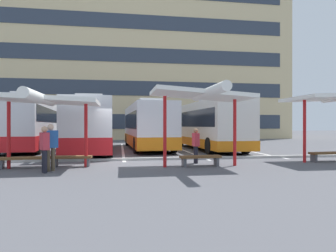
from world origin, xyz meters
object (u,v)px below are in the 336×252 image
at_px(coach_bus_0, 30,125).
at_px(bench_3, 200,158).
at_px(coach_bus_2, 147,127).
at_px(waiting_shelter_1, 46,101).
at_px(coach_bus_3, 208,125).
at_px(waiting_shelter_3, 335,99).
at_px(waiting_passenger_1, 44,146).
at_px(bench_1, 24,160).
at_px(coach_bus_1, 91,127).
at_px(waiting_shelter_2, 202,96).
at_px(waiting_passenger_2, 196,144).
at_px(bench_4, 329,154).
at_px(waiting_passenger_0, 51,144).
at_px(bench_2, 72,159).

height_order(coach_bus_0, bench_3, coach_bus_0).
height_order(coach_bus_2, waiting_shelter_1, coach_bus_2).
height_order(coach_bus_2, coach_bus_3, coach_bus_3).
bearing_deg(waiting_shelter_3, coach_bus_2, 128.41).
bearing_deg(waiting_passenger_1, bench_1, 127.87).
xyz_separation_m(coach_bus_0, coach_bus_1, (4.29, -2.28, -0.16)).
bearing_deg(waiting_shelter_2, coach_bus_2, 97.31).
height_order(coach_bus_2, waiting_shelter_3, coach_bus_2).
bearing_deg(waiting_passenger_2, bench_4, -2.82).
relative_size(coach_bus_1, bench_1, 5.58).
relative_size(coach_bus_3, waiting_passenger_0, 6.09).
relative_size(coach_bus_1, bench_4, 5.53).
bearing_deg(waiting_passenger_2, waiting_shelter_3, -6.79).
relative_size(waiting_shelter_1, waiting_passenger_1, 2.80).
distance_m(coach_bus_0, waiting_shelter_3, 18.65).
bearing_deg(bench_1, waiting_passenger_1, -52.13).
bearing_deg(waiting_shelter_1, coach_bus_3, 42.84).
distance_m(coach_bus_0, waiting_passenger_1, 11.49).
relative_size(coach_bus_3, bench_1, 5.43).
distance_m(coach_bus_3, bench_4, 8.78).
xyz_separation_m(coach_bus_3, waiting_passenger_0, (-8.71, -9.06, -0.69)).
distance_m(coach_bus_1, bench_2, 7.24).
bearing_deg(waiting_passenger_0, waiting_shelter_3, 3.29).
bearing_deg(bench_3, coach_bus_3, 71.61).
distance_m(coach_bus_3, bench_3, 9.21).
xyz_separation_m(coach_bus_2, waiting_shelter_2, (1.32, -10.29, 1.28)).
bearing_deg(bench_3, coach_bus_1, 123.11).
bearing_deg(bench_1, waiting_shelter_2, -6.79).
distance_m(coach_bus_0, waiting_shelter_2, 14.05).
bearing_deg(bench_4, waiting_passenger_2, 177.18).
xyz_separation_m(waiting_shelter_1, bench_4, (12.54, 0.44, -2.30)).
relative_size(coach_bus_3, waiting_shelter_3, 2.30).
bearing_deg(waiting_passenger_2, coach_bus_1, 127.28).
height_order(coach_bus_1, waiting_shelter_1, coach_bus_1).
xyz_separation_m(waiting_shelter_1, waiting_shelter_2, (6.14, -0.55, 0.24)).
height_order(coach_bus_2, bench_3, coach_bus_2).
bearing_deg(coach_bus_0, coach_bus_1, -27.95).
xyz_separation_m(waiting_shelter_2, waiting_shelter_3, (6.40, 0.55, 0.02)).
height_order(waiting_shelter_1, waiting_shelter_3, waiting_shelter_3).
bearing_deg(waiting_shelter_3, coach_bus_0, 148.12).
height_order(coach_bus_2, waiting_passenger_0, coach_bus_2).
relative_size(coach_bus_2, bench_1, 5.51).
xyz_separation_m(waiting_shelter_2, waiting_passenger_0, (-5.84, -0.15, -1.87)).
bearing_deg(coach_bus_1, waiting_shelter_1, -97.75).
xyz_separation_m(waiting_shelter_1, waiting_passenger_1, (0.18, -1.10, -1.68)).
height_order(coach_bus_1, bench_3, coach_bus_1).
distance_m(coach_bus_3, waiting_shelter_1, 12.32).
xyz_separation_m(coach_bus_2, bench_3, (1.32, -10.02, -1.27)).
distance_m(coach_bus_1, waiting_shelter_2, 9.67).
bearing_deg(waiting_shelter_1, bench_2, 25.44).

